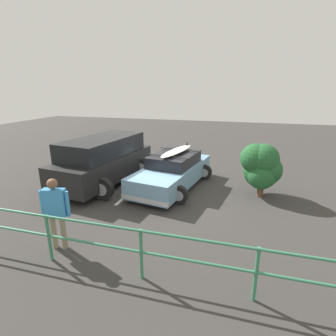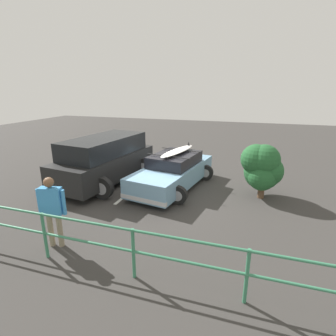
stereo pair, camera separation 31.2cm
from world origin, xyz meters
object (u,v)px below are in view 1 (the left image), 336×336
sedan_car (173,171)px  bush_near_left (262,167)px  person_bystander (55,208)px  suv_car (104,160)px

sedan_car → bush_near_left: 3.28m
person_bystander → bush_near_left: (-4.81, -4.75, -0.01)m
sedan_car → suv_car: size_ratio=0.94×
suv_car → person_bystander: suv_car is taller
sedan_car → person_bystander: (1.55, 4.74, 0.44)m
suv_car → sedan_car: bearing=-172.3°
sedan_car → bush_near_left: size_ratio=2.41×
sedan_car → person_bystander: 5.01m
sedan_car → bush_near_left: bearing=-179.8°
sedan_car → suv_car: 2.79m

